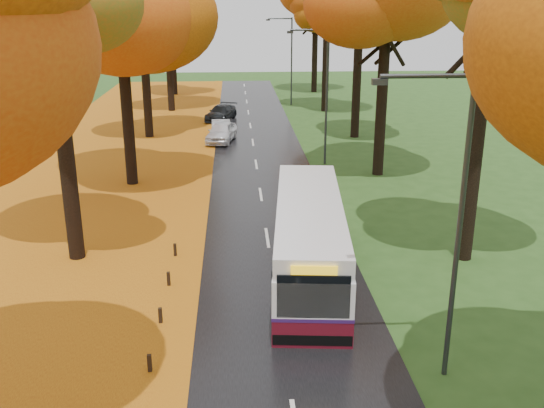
{
  "coord_description": "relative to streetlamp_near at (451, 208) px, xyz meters",
  "views": [
    {
      "loc": [
        -1.3,
        -5.63,
        9.54
      ],
      "look_at": [
        0.0,
        14.85,
        2.6
      ],
      "focal_mm": 40.0,
      "sensor_mm": 36.0,
      "label": 1
    }
  ],
  "objects": [
    {
      "name": "road",
      "position": [
        -3.95,
        17.0,
        -4.69
      ],
      "size": [
        6.5,
        90.0,
        0.04
      ],
      "primitive_type": "cube",
      "color": "black",
      "rests_on": "ground"
    },
    {
      "name": "centre_line",
      "position": [
        -3.95,
        17.0,
        -4.67
      ],
      "size": [
        0.12,
        90.0,
        0.01
      ],
      "primitive_type": "cube",
      "color": "silver",
      "rests_on": "road"
    },
    {
      "name": "leaf_verge",
      "position": [
        -12.95,
        17.0,
        -4.7
      ],
      "size": [
        12.0,
        90.0,
        0.02
      ],
      "primitive_type": "cube",
      "color": "#8D3B0C",
      "rests_on": "ground"
    },
    {
      "name": "leaf_drift",
      "position": [
        -7.0,
        17.0,
        -4.67
      ],
      "size": [
        0.9,
        90.0,
        0.01
      ],
      "primitive_type": "cube",
      "color": "orange",
      "rests_on": "road"
    },
    {
      "name": "trees_left",
      "position": [
        -11.13,
        19.06,
        4.82
      ],
      "size": [
        9.2,
        74.0,
        13.88
      ],
      "color": "black",
      "rests_on": "ground"
    },
    {
      "name": "streetlamp_near",
      "position": [
        0.0,
        0.0,
        0.0
      ],
      "size": [
        2.45,
        0.18,
        8.0
      ],
      "color": "#333538",
      "rests_on": "ground"
    },
    {
      "name": "streetlamp_mid",
      "position": [
        0.0,
        22.0,
        0.0
      ],
      "size": [
        2.45,
        0.18,
        8.0
      ],
      "color": "#333538",
      "rests_on": "ground"
    },
    {
      "name": "streetlamp_far",
      "position": [
        0.0,
        44.0,
        0.0
      ],
      "size": [
        2.45,
        0.18,
        8.0
      ],
      "color": "#333538",
      "rests_on": "ground"
    },
    {
      "name": "bus",
      "position": [
        -2.64,
        6.49,
        -3.25
      ],
      "size": [
        3.35,
        10.48,
        2.71
      ],
      "rotation": [
        0.0,
        0.0,
        -0.1
      ],
      "color": "#570D1A",
      "rests_on": "road"
    },
    {
      "name": "car_white",
      "position": [
        -6.13,
        28.34,
        -3.98
      ],
      "size": [
        2.46,
        4.34,
        1.39
      ],
      "primitive_type": "imported",
      "rotation": [
        0.0,
        0.0,
        -0.21
      ],
      "color": "white",
      "rests_on": "road"
    },
    {
      "name": "car_silver",
      "position": [
        -6.18,
        29.55,
        -4.05
      ],
      "size": [
        1.44,
        3.84,
        1.25
      ],
      "primitive_type": "imported",
      "rotation": [
        0.0,
        0.0,
        0.03
      ],
      "color": "#989B9F",
      "rests_on": "road"
    },
    {
      "name": "car_dark",
      "position": [
        -6.3,
        36.49,
        -4.07
      ],
      "size": [
        3.0,
        4.5,
        1.21
      ],
      "primitive_type": "imported",
      "rotation": [
        0.0,
        0.0,
        -0.34
      ],
      "color": "black",
      "rests_on": "road"
    }
  ]
}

